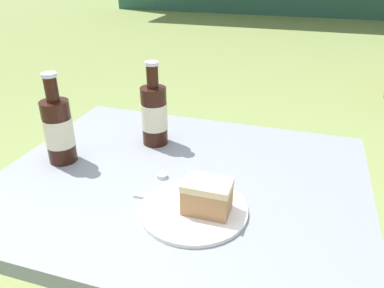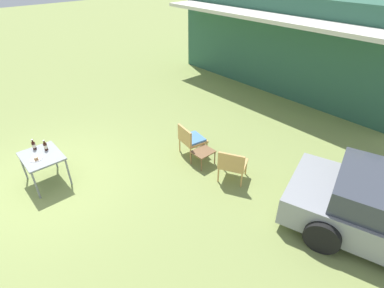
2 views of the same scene
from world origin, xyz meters
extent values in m
plane|color=olive|center=(0.00, 0.00, 0.00)|extent=(60.00, 60.00, 0.00)
cube|color=#2D5B47|center=(-0.02, 10.22, 1.67)|extent=(8.99, 4.05, 3.35)
cube|color=silver|center=(-0.02, 7.59, 2.75)|extent=(8.54, 1.20, 0.12)
cylinder|color=black|center=(4.57, 4.71, 0.32)|extent=(0.66, 0.38, 0.63)
cylinder|color=black|center=(5.12, 2.95, 0.32)|extent=(0.66, 0.38, 0.63)
cylinder|color=tan|center=(1.65, 3.50, 0.19)|extent=(0.04, 0.04, 0.38)
cylinder|color=tan|center=(1.11, 3.58, 0.19)|extent=(0.04, 0.04, 0.38)
cylinder|color=tan|center=(1.57, 3.00, 0.19)|extent=(0.04, 0.04, 0.38)
cylinder|color=tan|center=(1.04, 3.09, 0.19)|extent=(0.04, 0.04, 0.38)
cube|color=tan|center=(1.34, 3.29, 0.41)|extent=(0.67, 0.64, 0.06)
cube|color=tan|center=(1.30, 3.04, 0.64)|extent=(0.60, 0.14, 0.39)
cube|color=#4C7FB7|center=(1.34, 3.29, 0.47)|extent=(0.60, 0.55, 0.05)
cylinder|color=tan|center=(2.84, 3.64, 0.19)|extent=(0.04, 0.04, 0.38)
cylinder|color=tan|center=(2.37, 3.38, 0.19)|extent=(0.04, 0.04, 0.38)
cylinder|color=tan|center=(3.08, 3.20, 0.19)|extent=(0.04, 0.04, 0.38)
cylinder|color=tan|center=(2.60, 2.94, 0.19)|extent=(0.04, 0.04, 0.38)
cube|color=tan|center=(2.72, 3.29, 0.41)|extent=(0.79, 0.77, 0.06)
cube|color=tan|center=(2.84, 3.07, 0.64)|extent=(0.55, 0.33, 0.39)
cube|color=brown|center=(1.86, 3.16, 0.37)|extent=(0.43, 0.51, 0.03)
cylinder|color=brown|center=(1.67, 2.93, 0.18)|extent=(0.03, 0.03, 0.35)
cylinder|color=brown|center=(2.05, 2.93, 0.18)|extent=(0.03, 0.03, 0.35)
cylinder|color=brown|center=(1.67, 3.38, 0.18)|extent=(0.03, 0.03, 0.35)
cylinder|color=brown|center=(2.05, 3.38, 0.18)|extent=(0.03, 0.03, 0.35)
cube|color=gray|center=(0.00, 0.00, 0.72)|extent=(0.96, 0.78, 0.04)
cylinder|color=gray|center=(-0.44, -0.35, 0.35)|extent=(0.04, 0.04, 0.70)
cylinder|color=gray|center=(0.44, -0.35, 0.35)|extent=(0.04, 0.04, 0.70)
cylinder|color=gray|center=(-0.44, 0.35, 0.35)|extent=(0.04, 0.04, 0.70)
cylinder|color=gray|center=(0.44, 0.35, 0.35)|extent=(0.04, 0.04, 0.70)
cylinder|color=white|center=(0.08, -0.13, 0.74)|extent=(0.25, 0.25, 0.01)
cube|color=#AD7A4C|center=(0.11, -0.13, 0.78)|extent=(0.10, 0.07, 0.06)
cube|color=#DBBC89|center=(0.11, -0.13, 0.82)|extent=(0.11, 0.07, 0.02)
cylinder|color=black|center=(-0.14, 0.17, 0.83)|extent=(0.08, 0.08, 0.18)
cylinder|color=black|center=(-0.14, 0.17, 0.95)|extent=(0.03, 0.03, 0.07)
cylinder|color=silver|center=(-0.14, 0.17, 0.99)|extent=(0.04, 0.04, 0.01)
cylinder|color=beige|center=(-0.14, 0.17, 0.83)|extent=(0.08, 0.08, 0.08)
cylinder|color=black|center=(-0.35, -0.01, 0.83)|extent=(0.08, 0.08, 0.18)
cylinder|color=black|center=(-0.35, -0.01, 0.95)|extent=(0.03, 0.03, 0.07)
cylinder|color=silver|center=(-0.35, -0.01, 0.99)|extent=(0.04, 0.04, 0.01)
cylinder|color=beige|center=(-0.35, -0.01, 0.83)|extent=(0.08, 0.08, 0.08)
cube|color=silver|center=(0.00, -0.11, 0.74)|extent=(0.16, 0.02, 0.01)
cylinder|color=silver|center=(-0.05, -0.02, 0.74)|extent=(0.03, 0.03, 0.01)
camera|label=1|loc=(0.28, -0.79, 1.27)|focal=35.00mm
camera|label=2|loc=(6.26, -1.09, 4.49)|focal=28.00mm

